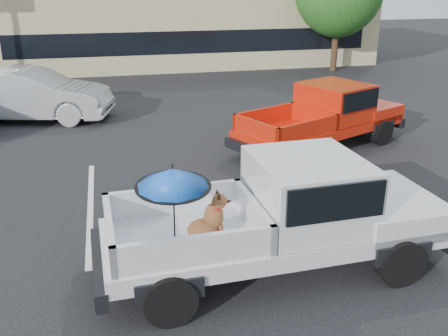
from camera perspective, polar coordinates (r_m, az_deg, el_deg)
The scene contains 7 objects.
ground at distance 9.38m, azimuth 3.57°, elevation -7.77°, with size 90.00×90.00×0.00m, color black.
stripe_left at distance 10.84m, azimuth -15.02°, elevation -4.32°, with size 0.12×5.00×0.01m, color silver.
stripe_right at distance 12.13m, azimuth 14.49°, elevation -1.51°, with size 0.12×5.00×0.01m, color silver.
motel_building at distance 29.21m, azimuth -4.83°, elevation 18.37°, with size 20.40×8.40×6.30m.
silver_pickup at distance 8.04m, azimuth 7.81°, elevation -4.67°, with size 5.76×2.27×2.06m.
red_pickup at distance 14.32m, azimuth 12.03°, elevation 6.19°, with size 5.62×3.86×1.76m.
silver_sedan at distance 17.89m, azimuth -21.28°, elevation 7.81°, with size 1.82×5.23×1.72m, color #9EA1A5.
Camera 1 is at (-2.46, -7.85, 4.51)m, focal length 40.00 mm.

